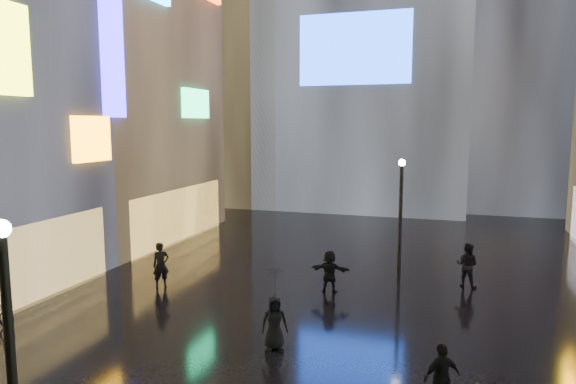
% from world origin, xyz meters
% --- Properties ---
extents(ground, '(140.00, 140.00, 0.00)m').
position_xyz_m(ground, '(0.00, 20.00, 0.00)').
color(ground, black).
rests_on(ground, ground).
extents(building_left_far, '(10.28, 12.00, 22.00)m').
position_xyz_m(building_left_far, '(-15.98, 26.00, 10.98)').
color(building_left_far, black).
rests_on(building_left_far, ground).
extents(tower_flank_left, '(10.00, 10.00, 26.00)m').
position_xyz_m(tower_flank_left, '(-14.00, 42.00, 13.00)').
color(tower_flank_left, black).
rests_on(tower_flank_left, ground).
extents(lamp_near, '(0.30, 0.30, 5.20)m').
position_xyz_m(lamp_near, '(-2.85, 6.05, 2.94)').
color(lamp_near, black).
rests_on(lamp_near, ground).
extents(lamp_far, '(0.30, 0.30, 5.20)m').
position_xyz_m(lamp_far, '(1.85, 22.28, 2.94)').
color(lamp_far, black).
rests_on(lamp_far, ground).
extents(pedestrian_3, '(1.00, 0.86, 1.61)m').
position_xyz_m(pedestrian_3, '(3.86, 11.78, 0.81)').
color(pedestrian_3, black).
rests_on(pedestrian_3, ground).
extents(pedestrian_4, '(0.94, 0.82, 1.62)m').
position_xyz_m(pedestrian_4, '(-0.97, 13.72, 0.81)').
color(pedestrian_4, black).
rests_on(pedestrian_4, ground).
extents(pedestrian_5, '(1.60, 0.52, 1.72)m').
position_xyz_m(pedestrian_5, '(-0.59, 19.30, 0.86)').
color(pedestrian_5, black).
rests_on(pedestrian_5, ground).
extents(pedestrian_6, '(0.80, 0.80, 1.87)m').
position_xyz_m(pedestrian_6, '(-7.34, 17.81, 0.94)').
color(pedestrian_6, black).
rests_on(pedestrian_6, ground).
extents(pedestrian_7, '(1.05, 0.92, 1.83)m').
position_xyz_m(pedestrian_7, '(4.66, 21.73, 0.91)').
color(pedestrian_7, black).
rests_on(pedestrian_7, ground).
extents(umbrella_2, '(1.06, 1.04, 0.87)m').
position_xyz_m(umbrella_2, '(-0.97, 13.72, 2.06)').
color(umbrella_2, black).
rests_on(umbrella_2, pedestrian_4).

